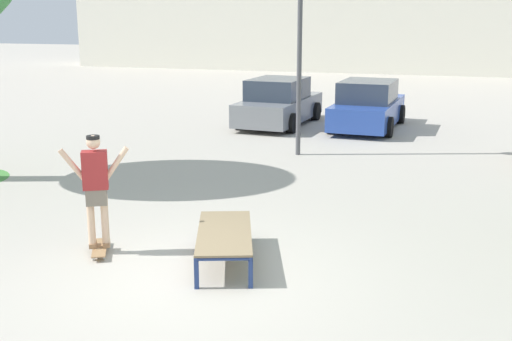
{
  "coord_description": "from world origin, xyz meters",
  "views": [
    {
      "loc": [
        3.29,
        -7.34,
        3.46
      ],
      "look_at": [
        0.28,
        2.21,
        1.0
      ],
      "focal_mm": 44.62,
      "sensor_mm": 36.0,
      "label": 1
    }
  ],
  "objects": [
    {
      "name": "skateboard",
      "position": [
        -1.61,
        0.47,
        0.08
      ],
      "size": [
        0.55,
        0.8,
        0.09
      ],
      "color": "#9E754C",
      "rests_on": "ground"
    },
    {
      "name": "skater",
      "position": [
        -1.61,
        0.47,
        1.07
      ],
      "size": [
        0.92,
        0.54,
        1.69
      ],
      "color": "beige",
      "rests_on": "skateboard"
    },
    {
      "name": "car_blue",
      "position": [
        0.71,
        12.43,
        0.69
      ],
      "size": [
        2.06,
        4.27,
        1.5
      ],
      "color": "#28479E",
      "rests_on": "ground"
    },
    {
      "name": "car_grey",
      "position": [
        -2.11,
        12.25,
        0.69
      ],
      "size": [
        2.12,
        4.3,
        1.5
      ],
      "color": "slate",
      "rests_on": "ground"
    },
    {
      "name": "ground_plane",
      "position": [
        0.0,
        0.0,
        0.0
      ],
      "size": [
        120.0,
        120.0,
        0.0
      ],
      "primitive_type": "plane",
      "color": "#B2AA9E"
    },
    {
      "name": "skate_box",
      "position": [
        0.28,
        0.71,
        0.41
      ],
      "size": [
        1.35,
        2.04,
        0.46
      ],
      "color": "navy",
      "rests_on": "ground"
    }
  ]
}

